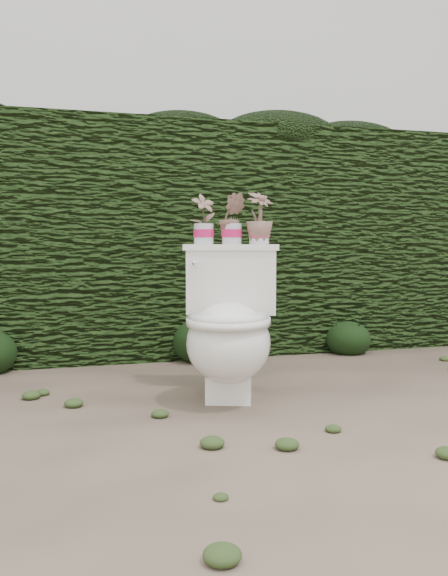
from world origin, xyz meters
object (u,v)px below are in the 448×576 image
object	(u,v)px
potted_plant_center	(232,220)
toilet	(229,329)
potted_plant_left	(204,220)
potted_plant_right	(259,219)

from	to	relation	value
potted_plant_center	toilet	bearing A→B (deg)	-88.17
toilet	potted_plant_left	distance (m)	0.62
potted_plant_left	potted_plant_right	bearing A→B (deg)	-33.79
potted_plant_left	potted_plant_center	world-z (taller)	same
potted_plant_center	potted_plant_right	bearing A→B (deg)	2.11
potted_plant_left	potted_plant_center	bearing A→B (deg)	-33.79
potted_plant_left	potted_plant_right	world-z (taller)	potted_plant_right
toilet	potted_plant_right	distance (m)	0.62
toilet	potted_plant_right	bearing A→B (deg)	58.55
potted_plant_left	potted_plant_center	distance (m)	0.15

